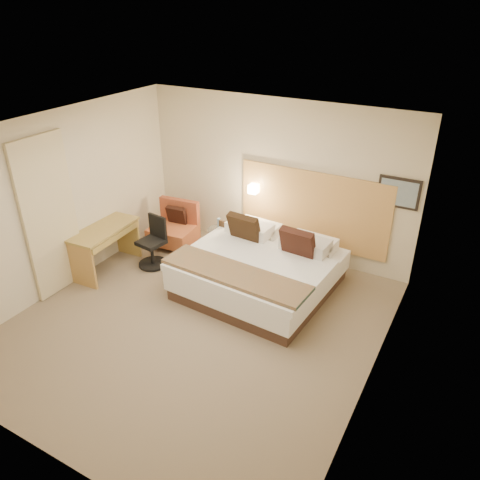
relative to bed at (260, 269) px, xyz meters
The scene contains 19 objects.
floor 1.33m from the bed, 106.78° to the right, with size 4.80×5.00×0.02m, color #776650.
ceiling 2.69m from the bed, 106.78° to the right, with size 4.80×5.00×0.02m, color white.
wall_back 1.67m from the bed, 106.12° to the left, with size 4.80×0.02×2.70m, color beige.
wall_front 3.89m from the bed, 95.66° to the right, with size 4.80×0.02×2.70m, color beige.
wall_left 3.20m from the bed, 156.17° to the right, with size 0.02×5.00×2.70m, color beige.
wall_right 2.58m from the bed, 31.05° to the right, with size 0.02×5.00×2.70m, color beige.
headboard_panel 1.42m from the bed, 75.14° to the left, with size 2.60×0.04×1.30m, color tan.
art_frame 2.37m from the bed, 37.20° to the left, with size 0.62×0.03×0.47m, color black.
art_canvas 2.36m from the bed, 36.75° to the left, with size 0.54×0.01×0.39m, color gray.
lamp_arm 1.61m from the bed, 121.15° to the left, with size 0.02×0.02×0.12m, color silver.
lamp_shade 1.56m from the bed, 122.47° to the left, with size 0.15×0.15×0.15m, color #FFEDC6.
curtain 3.23m from the bed, 151.57° to the right, with size 0.06×0.90×2.42m, color beige.
bottle_a 1.31m from the bed, 150.93° to the left, with size 0.06×0.06×0.19m, color #87ADD0.
menu_folder 1.17m from the bed, 151.55° to the left, with size 0.12×0.05×0.20m, color #3D2A19.
bed is the anchor object (origin of this frame).
lounge_chair 2.11m from the bed, 164.83° to the left, with size 0.84×0.75×0.82m.
side_table 1.23m from the bed, 150.91° to the left, with size 0.51×0.51×0.52m.
desk 2.60m from the bed, 163.98° to the right, with size 0.64×1.26×0.77m.
desk_chair 1.92m from the bed, behind, with size 0.55×0.55×0.86m.
Camera 1 is at (3.10, -4.33, 4.12)m, focal length 35.00 mm.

